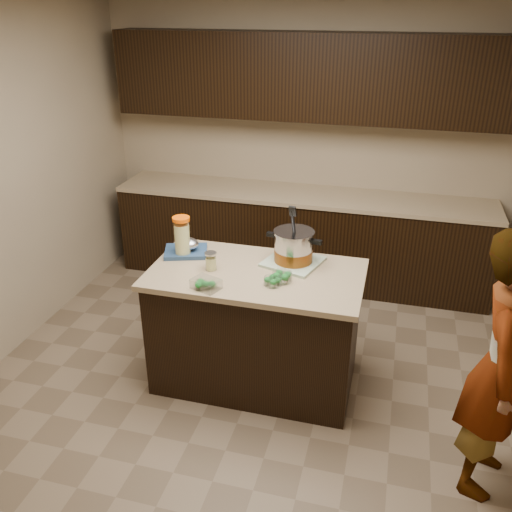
{
  "coord_description": "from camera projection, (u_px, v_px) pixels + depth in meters",
  "views": [
    {
      "loc": [
        0.85,
        -3.17,
        2.59
      ],
      "look_at": [
        0.0,
        0.0,
        1.02
      ],
      "focal_mm": 38.0,
      "sensor_mm": 36.0,
      "label": 1
    }
  ],
  "objects": [
    {
      "name": "ground_plane",
      "position": [
        256.0,
        378.0,
        4.08
      ],
      "size": [
        4.0,
        4.0,
        0.0
      ],
      "primitive_type": "plane",
      "color": "brown",
      "rests_on": "ground"
    },
    {
      "name": "dish_towel",
      "position": [
        293.0,
        262.0,
        3.81
      ],
      "size": [
        0.45,
        0.45,
        0.02
      ],
      "primitive_type": "cube",
      "rotation": [
        0.0,
        0.0,
        -0.29
      ],
      "color": "#5E875B",
      "rests_on": "island"
    },
    {
      "name": "broccoli_tub_rect",
      "position": [
        206.0,
        284.0,
        3.47
      ],
      "size": [
        0.21,
        0.18,
        0.06
      ],
      "rotation": [
        0.0,
        0.0,
        -0.36
      ],
      "color": "silver",
      "rests_on": "island"
    },
    {
      "name": "broccoli_tub_left",
      "position": [
        273.0,
        282.0,
        3.51
      ],
      "size": [
        0.12,
        0.12,
        0.06
      ],
      "rotation": [
        0.0,
        0.0,
        0.03
      ],
      "color": "silver",
      "rests_on": "island"
    },
    {
      "name": "mason_jar",
      "position": [
        211.0,
        261.0,
        3.7
      ],
      "size": [
        0.1,
        0.1,
        0.14
      ],
      "rotation": [
        0.0,
        0.0,
        0.28
      ],
      "color": "#CECD7E",
      "rests_on": "island"
    },
    {
      "name": "back_cabinets",
      "position": [
        303.0,
        188.0,
        5.19
      ],
      "size": [
        3.6,
        0.63,
        2.33
      ],
      "color": "black",
      "rests_on": "ground"
    },
    {
      "name": "stock_pot",
      "position": [
        294.0,
        248.0,
        3.76
      ],
      "size": [
        0.4,
        0.32,
        0.4
      ],
      "rotation": [
        0.0,
        0.0,
        -0.14
      ],
      "color": "#B7B7BC",
      "rests_on": "dish_towel"
    },
    {
      "name": "island",
      "position": [
        256.0,
        327.0,
        3.88
      ],
      "size": [
        1.46,
        0.81,
        0.9
      ],
      "color": "black",
      "rests_on": "ground"
    },
    {
      "name": "person",
      "position": [
        503.0,
        367.0,
        2.91
      ],
      "size": [
        0.52,
        0.66,
        1.59
      ],
      "primitive_type": "imported",
      "rotation": [
        0.0,
        0.0,
        1.3
      ],
      "color": "gray",
      "rests_on": "ground"
    },
    {
      "name": "room_shell",
      "position": [
        256.0,
        154.0,
        3.34
      ],
      "size": [
        4.04,
        4.04,
        2.72
      ],
      "color": "tan",
      "rests_on": "ground"
    },
    {
      "name": "broccoli_tub_right",
      "position": [
        282.0,
        277.0,
        3.56
      ],
      "size": [
        0.17,
        0.17,
        0.06
      ],
      "rotation": [
        0.0,
        0.0,
        0.37
      ],
      "color": "silver",
      "rests_on": "island"
    },
    {
      "name": "lemonade_pitcher",
      "position": [
        182.0,
        239.0,
        3.85
      ],
      "size": [
        0.16,
        0.16,
        0.3
      ],
      "rotation": [
        0.0,
        0.0,
        0.34
      ],
      "color": "#CECD7E",
      "rests_on": "island"
    },
    {
      "name": "blue_tray",
      "position": [
        187.0,
        249.0,
        3.93
      ],
      "size": [
        0.36,
        0.33,
        0.12
      ],
      "rotation": [
        0.0,
        0.0,
        0.32
      ],
      "color": "navy",
      "rests_on": "island"
    }
  ]
}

